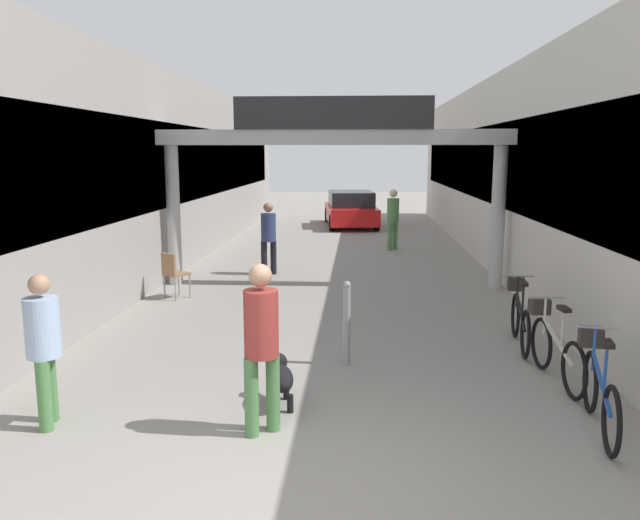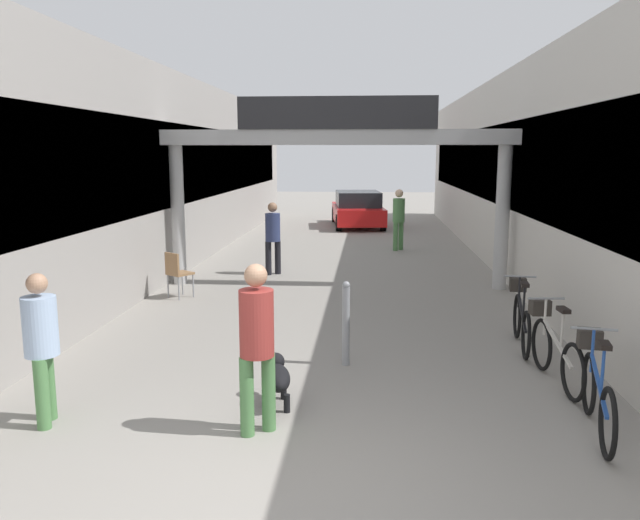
{
  "view_description": "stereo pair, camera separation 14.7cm",
  "coord_description": "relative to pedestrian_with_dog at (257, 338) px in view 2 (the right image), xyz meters",
  "views": [
    {
      "loc": [
        0.53,
        -4.6,
        2.77
      ],
      "look_at": [
        0.0,
        3.87,
        1.3
      ],
      "focal_mm": 35.0,
      "sensor_mm": 36.0,
      "label": 1
    },
    {
      "loc": [
        0.68,
        -4.59,
        2.77
      ],
      "look_at": [
        0.0,
        3.87,
        1.3
      ],
      "focal_mm": 35.0,
      "sensor_mm": 36.0,
      "label": 2
    }
  ],
  "objects": [
    {
      "name": "storefront_left",
      "position": [
        -4.69,
        9.8,
        1.29
      ],
      "size": [
        3.0,
        26.0,
        4.54
      ],
      "color": "#9E9993",
      "rests_on": "ground_plane"
    },
    {
      "name": "pedestrian_elderly_walking",
      "position": [
        1.91,
        12.01,
        0.02
      ],
      "size": [
        0.48,
        0.48,
        1.74
      ],
      "color": "#4C7F47",
      "rests_on": "ground_plane"
    },
    {
      "name": "bollard_post_metal",
      "position": [
        0.79,
        2.09,
        -0.41
      ],
      "size": [
        0.1,
        0.1,
        1.13
      ],
      "color": "gray",
      "rests_on": "ground_plane"
    },
    {
      "name": "ground_plane",
      "position": [
        0.41,
        -1.2,
        -0.98
      ],
      "size": [
        80.0,
        80.0,
        0.0
      ],
      "primitive_type": "plane",
      "color": "gray"
    },
    {
      "name": "arcade_sign_gateway",
      "position": [
        0.41,
        6.97,
        1.72
      ],
      "size": [
        7.4,
        0.47,
        3.86
      ],
      "color": "#B2B2B2",
      "rests_on": "ground_plane"
    },
    {
      "name": "bicycle_silver_second",
      "position": [
        3.34,
        1.71,
        -0.55
      ],
      "size": [
        0.46,
        1.69,
        0.98
      ],
      "color": "black",
      "rests_on": "ground_plane"
    },
    {
      "name": "bicycle_blue_nearest",
      "position": [
        3.37,
        0.35,
        -0.55
      ],
      "size": [
        0.47,
        1.68,
        0.98
      ],
      "color": "black",
      "rests_on": "ground_plane"
    },
    {
      "name": "bicycle_black_third",
      "position": [
        3.28,
        3.12,
        -0.55
      ],
      "size": [
        0.46,
        1.69,
        0.98
      ],
      "color": "black",
      "rests_on": "ground_plane"
    },
    {
      "name": "pedestrian_with_dog",
      "position": [
        0.0,
        0.0,
        0.0
      ],
      "size": [
        0.48,
        0.48,
        1.72
      ],
      "color": "#4C7F47",
      "rests_on": "ground_plane"
    },
    {
      "name": "cafe_chair_wood_nearer",
      "position": [
        -2.59,
        5.66,
        -0.44
      ],
      "size": [
        0.56,
        0.56,
        0.89
      ],
      "color": "gray",
      "rests_on": "ground_plane"
    },
    {
      "name": "storefront_right",
      "position": [
        5.5,
        9.8,
        1.29
      ],
      "size": [
        3.0,
        26.0,
        4.54
      ],
      "color": "beige",
      "rests_on": "ground_plane"
    },
    {
      "name": "pedestrian_companion",
      "position": [
        -2.21,
        0.03,
        -0.09
      ],
      "size": [
        0.41,
        0.41,
        1.58
      ],
      "color": "#4C7F47",
      "rests_on": "ground_plane"
    },
    {
      "name": "pedestrian_carrying_crate",
      "position": [
        -1.11,
        8.16,
        -0.04
      ],
      "size": [
        0.47,
        0.47,
        1.65
      ],
      "color": "black",
      "rests_on": "ground_plane"
    },
    {
      "name": "dog_on_leash",
      "position": [
        0.08,
        0.73,
        -0.66
      ],
      "size": [
        0.41,
        0.74,
        0.52
      ],
      "color": "black",
      "rests_on": "ground_plane"
    },
    {
      "name": "parked_car_red",
      "position": [
        0.62,
        17.8,
        -0.34
      ],
      "size": [
        2.17,
        4.16,
        1.33
      ],
      "color": "red",
      "rests_on": "ground_plane"
    }
  ]
}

